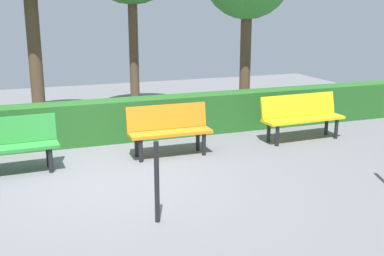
# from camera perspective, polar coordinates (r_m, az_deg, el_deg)

# --- Properties ---
(ground_plane) EXTENTS (17.64, 17.64, 0.00)m
(ground_plane) POSITION_cam_1_polar(r_m,az_deg,el_deg) (7.32, -9.57, -5.79)
(ground_plane) COLOR slate
(bench_yellow) EXTENTS (1.65, 0.53, 0.86)m
(bench_yellow) POSITION_cam_1_polar(r_m,az_deg,el_deg) (9.34, 12.93, 1.56)
(bench_yellow) COLOR yellow
(bench_yellow) RESTS_ON ground_plane
(bench_orange) EXTENTS (1.42, 0.47, 0.86)m
(bench_orange) POSITION_cam_1_polar(r_m,az_deg,el_deg) (8.15, -2.77, 0.01)
(bench_orange) COLOR orange
(bench_orange) RESTS_ON ground_plane
(bench_green) EXTENTS (1.49, 0.52, 0.86)m
(bench_green) POSITION_cam_1_polar(r_m,az_deg,el_deg) (7.77, -21.15, -1.67)
(bench_green) COLOR #2D8C38
(bench_green) RESTS_ON ground_plane
(hedge_row) EXTENTS (13.64, 0.51, 0.78)m
(hedge_row) POSITION_cam_1_polar(r_m,az_deg,el_deg) (9.30, -4.95, 1.24)
(hedge_row) COLOR #266023
(hedge_row) RESTS_ON ground_plane
(railing_post_mid) EXTENTS (0.06, 0.06, 1.00)m
(railing_post_mid) POSITION_cam_1_polar(r_m,az_deg,el_deg) (5.63, -4.22, -6.48)
(railing_post_mid) COLOR black
(railing_post_mid) RESTS_ON ground_plane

